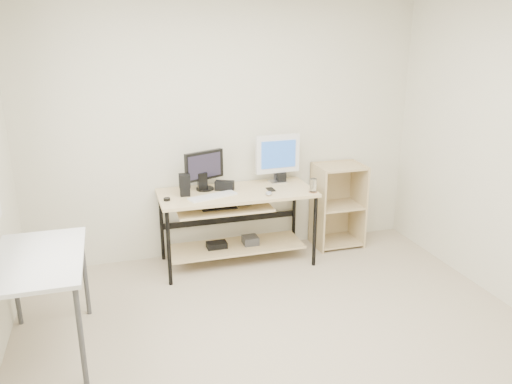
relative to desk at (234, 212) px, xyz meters
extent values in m
cube|color=#BCAB91|center=(0.03, -1.66, -0.54)|extent=(4.00, 4.00, 0.01)
cube|color=beige|center=(0.03, 0.34, 0.76)|extent=(4.00, 0.01, 2.60)
cube|color=beige|center=(0.03, -0.01, 0.20)|extent=(1.50, 0.65, 0.03)
cube|color=beige|center=(-0.12, -0.06, 0.08)|extent=(0.90, 0.49, 0.02)
cube|color=beige|center=(0.03, 0.04, -0.39)|extent=(1.35, 0.46, 0.02)
cube|color=black|center=(-0.17, -0.06, 0.10)|extent=(0.33, 0.22, 0.01)
cylinder|color=black|center=(0.08, -0.11, 0.10)|extent=(0.14, 0.01, 0.01)
cube|color=#3D3D3F|center=(0.18, 0.04, -0.34)|extent=(0.15, 0.15, 0.08)
cube|color=black|center=(-0.17, 0.04, -0.35)|extent=(0.20, 0.12, 0.06)
cylinder|color=black|center=(-0.68, -0.29, -0.18)|extent=(0.04, 0.04, 0.72)
cylinder|color=black|center=(-0.68, 0.28, -0.18)|extent=(0.04, 0.04, 0.72)
cylinder|color=black|center=(0.74, -0.29, -0.18)|extent=(0.04, 0.04, 0.72)
cylinder|color=black|center=(0.74, 0.28, -0.18)|extent=(0.04, 0.04, 0.72)
cube|color=silver|center=(-1.65, -1.06, 0.20)|extent=(0.60, 1.00, 0.03)
cylinder|color=#3D3D3F|center=(-1.91, -0.60, -0.18)|extent=(0.04, 0.04, 0.72)
cylinder|color=#3D3D3F|center=(-1.39, -1.52, -0.18)|extent=(0.04, 0.04, 0.72)
cylinder|color=#3D3D3F|center=(-1.39, -0.60, -0.18)|extent=(0.04, 0.04, 0.72)
cube|color=#CDB580|center=(0.94, 0.12, -0.09)|extent=(0.02, 0.40, 0.90)
cube|color=#CDB580|center=(1.42, 0.12, -0.09)|extent=(0.02, 0.40, 0.90)
cube|color=#CDB580|center=(1.18, 0.31, -0.09)|extent=(0.50, 0.02, 0.90)
cube|color=#CDB580|center=(1.18, 0.12, -0.50)|extent=(0.46, 0.38, 0.02)
cube|color=#CDB580|center=(1.18, 0.12, -0.09)|extent=(0.46, 0.38, 0.02)
cube|color=#CDB580|center=(1.18, 0.12, 0.34)|extent=(0.46, 0.38, 0.02)
cylinder|color=black|center=(-0.26, 0.14, 0.22)|extent=(0.17, 0.17, 0.02)
cylinder|color=black|center=(-0.26, 0.14, 0.27)|extent=(0.04, 0.04, 0.09)
cube|color=black|center=(-0.26, 0.14, 0.46)|extent=(0.40, 0.20, 0.28)
cube|color=black|center=(-0.26, 0.12, 0.46)|extent=(0.33, 0.14, 0.22)
cube|color=silver|center=(0.51, 0.18, 0.22)|extent=(0.17, 0.15, 0.01)
cylinder|color=silver|center=(0.51, 0.18, 0.27)|extent=(0.04, 0.04, 0.09)
cube|color=silver|center=(0.51, 0.18, 0.51)|extent=(0.46, 0.07, 0.39)
cube|color=#2958B2|center=(0.51, 0.16, 0.51)|extent=(0.39, 0.03, 0.31)
cube|color=silver|center=(-0.23, -0.11, 0.22)|extent=(0.49, 0.26, 0.02)
ellipsoid|color=#AEAEB3|center=(0.29, -0.20, 0.23)|extent=(0.09, 0.11, 0.03)
cube|color=black|center=(-0.08, 0.07, 0.26)|extent=(0.20, 0.15, 0.09)
cube|color=black|center=(-0.47, 0.01, 0.25)|extent=(0.10, 0.10, 0.08)
cube|color=black|center=(-0.47, 0.01, 0.36)|extent=(0.11, 0.11, 0.12)
cube|color=black|center=(0.55, 0.17, 0.26)|extent=(0.10, 0.10, 0.10)
cube|color=black|center=(-0.29, 0.11, 0.30)|extent=(0.09, 0.06, 0.18)
cylinder|color=black|center=(-0.66, -0.09, 0.22)|extent=(0.08, 0.08, 0.03)
cube|color=black|center=(0.36, -0.05, 0.22)|extent=(0.07, 0.12, 0.01)
cylinder|color=#A6704B|center=(0.72, -0.24, 0.21)|extent=(0.09, 0.09, 0.01)
cylinder|color=white|center=(0.72, -0.24, 0.28)|extent=(0.07, 0.07, 0.13)
camera|label=1|loc=(-1.11, -4.46, 1.67)|focal=35.00mm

